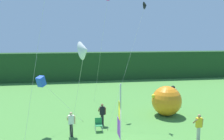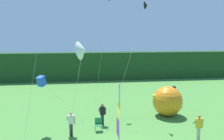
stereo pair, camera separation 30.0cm
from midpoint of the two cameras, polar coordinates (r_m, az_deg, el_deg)
The scene contains 11 objects.
distant_treeline at distance 36.64m, azimuth -4.84°, elevation 0.91°, with size 80.00×2.40×4.06m, color #1E421E.
banner_flag at distance 14.27m, azimuth 1.16°, elevation -11.01°, with size 0.06×1.03×3.95m.
person_near_banner at distance 18.27m, azimuth -2.75°, elevation -10.10°, with size 0.55×0.48×1.63m.
person_mid_field at distance 23.91m, azimuth 14.00°, elevation -5.90°, with size 0.55×0.48×1.67m.
person_far_left at distance 16.60m, azimuth 18.88°, elevation -12.27°, with size 0.55×0.48×1.70m.
person_far_right at distance 16.63m, azimuth -9.92°, elevation -12.04°, with size 0.55×0.48×1.64m.
inflatable_balloon at distance 20.84m, azimuth 12.08°, elevation -6.95°, with size 2.52×2.44×2.44m.
folding_chair at distance 17.43m, azimuth -3.62°, elevation -12.25°, with size 0.51×0.51×0.89m.
kite_blue_box_0 at distance 17.16m, azimuth -16.50°, elevation -2.56°, with size 3.14×1.99×3.88m.
kite_white_delta_2 at distance 11.37m, azimuth -7.17°, elevation 4.50°, with size 1.29×3.29×6.32m.
kite_black_delta_3 at distance 19.41m, azimuth 7.17°, elevation 14.30°, with size 3.40×2.63×9.09m.
Camera 1 is at (-2.64, -12.53, 6.54)m, focal length 39.63 mm.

